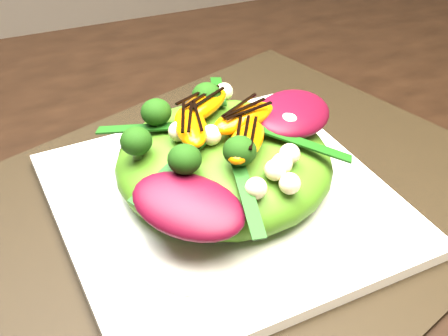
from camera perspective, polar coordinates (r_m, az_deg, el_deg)
name	(u,v)px	position (r m, az deg, el deg)	size (l,w,h in m)	color
dining_table	(304,187)	(0.63, 7.59, -1.79)	(1.60, 0.90, 0.75)	black
placemat	(224,208)	(0.56, 0.00, -3.84)	(0.55, 0.41, 0.00)	black
plate_base	(224,202)	(0.56, 0.00, -3.23)	(0.29, 0.29, 0.01)	white
salad_bowl	(224,189)	(0.55, 0.00, -2.03)	(0.25, 0.25, 0.02)	silver
lettuce_mound	(224,163)	(0.53, 0.00, 0.49)	(0.19, 0.19, 0.07)	#447515
radicchio_leaf	(293,113)	(0.54, 6.64, 5.20)	(0.09, 0.06, 0.02)	#420716
orange_segment	(202,111)	(0.53, -2.16, 5.43)	(0.07, 0.03, 0.02)	#D86403
broccoli_floret	(146,123)	(0.51, -7.47, 4.25)	(0.04, 0.04, 0.04)	black
macadamia_nut	(281,149)	(0.49, 5.44, 1.80)	(0.02, 0.02, 0.02)	#F8F2AE
balsamic_drizzle	(201,102)	(0.52, -2.18, 6.32)	(0.05, 0.00, 0.00)	black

